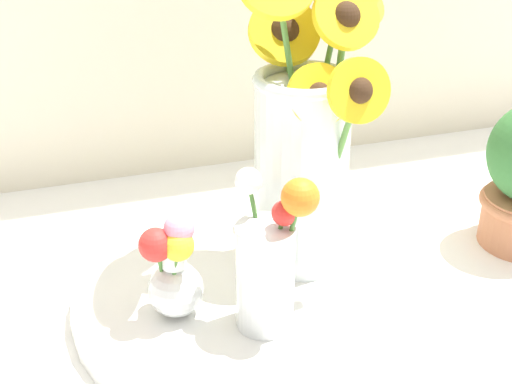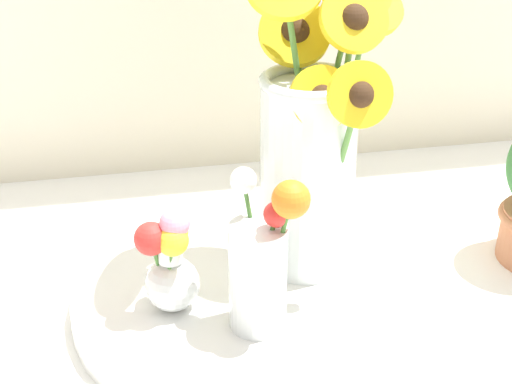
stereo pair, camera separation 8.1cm
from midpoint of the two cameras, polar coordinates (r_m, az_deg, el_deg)
ground_plane at (r=0.85m, az=1.13°, el=-11.18°), size 6.00×6.00×0.00m
serving_tray at (r=0.89m, az=-2.64°, el=-8.30°), size 0.45×0.45×0.02m
mason_jar_sunflowers at (r=0.86m, az=1.03°, el=4.56°), size 0.30×0.24×0.40m
vase_small_center at (r=0.78m, az=-1.99°, el=-5.85°), size 0.08×0.08×0.19m
vase_bulb_right at (r=0.81m, az=-9.45°, el=-6.24°), size 0.07×0.07×0.13m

